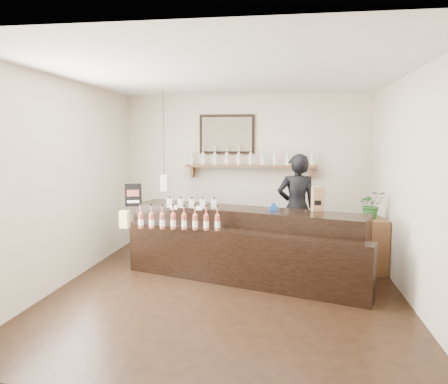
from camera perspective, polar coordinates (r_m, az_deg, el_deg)
ground at (r=5.94m, az=0.48°, el=-12.60°), size 5.00×5.00×0.00m
room_shell at (r=5.61m, az=0.50°, el=4.05°), size 5.00×5.00×5.00m
back_wall_decor at (r=7.98m, az=1.70°, el=5.24°), size 2.66×0.96×1.69m
counter at (r=6.33m, az=2.36°, el=-7.00°), size 3.54×2.01×1.15m
promo_sign at (r=6.67m, az=-11.76°, el=-0.39°), size 0.24×0.09×0.34m
paper_bag at (r=6.25m, az=12.13°, el=-0.88°), size 0.18×0.15×0.34m
tape_dispenser at (r=6.24m, az=6.47°, el=-2.00°), size 0.13×0.08×0.10m
side_cabinet at (r=6.93m, az=18.50°, el=-6.61°), size 0.47×0.61×0.82m
potted_plant at (r=6.81m, az=18.69°, el=-1.58°), size 0.41×0.37×0.41m
shopkeeper at (r=7.17m, az=9.48°, el=-1.15°), size 0.81×0.62×1.99m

